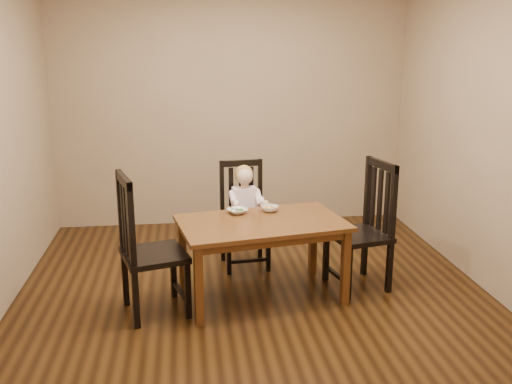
{
  "coord_description": "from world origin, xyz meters",
  "views": [
    {
      "loc": [
        -0.55,
        -4.5,
        2.09
      ],
      "look_at": [
        0.06,
        0.25,
        0.82
      ],
      "focal_mm": 40.0,
      "sensor_mm": 36.0,
      "label": 1
    }
  ],
  "objects": [
    {
      "name": "chair_child",
      "position": [
        -0.01,
        0.64,
        0.48
      ],
      "size": [
        0.47,
        0.45,
        1.0
      ],
      "rotation": [
        0.0,
        0.0,
        3.23
      ],
      "color": "black",
      "rests_on": "room"
    },
    {
      "name": "fork",
      "position": [
        -0.15,
        0.1,
        0.71
      ],
      "size": [
        0.11,
        0.07,
        0.05
      ],
      "rotation": [
        0.0,
        0.0,
        1.07
      ],
      "color": "silver",
      "rests_on": "bowl_peas"
    },
    {
      "name": "toddler",
      "position": [
        -0.0,
        0.59,
        0.6
      ],
      "size": [
        0.32,
        0.39,
        0.5
      ],
      "primitive_type": null,
      "rotation": [
        0.0,
        0.0,
        3.23
      ],
      "color": "white",
      "rests_on": "chair_child"
    },
    {
      "name": "chair_right",
      "position": [
        0.97,
        0.01,
        0.53
      ],
      "size": [
        0.55,
        0.57,
        1.11
      ],
      "rotation": [
        0.0,
        0.0,
        1.79
      ],
      "color": "black",
      "rests_on": "room"
    },
    {
      "name": "bowl_veg",
      "position": [
        0.17,
        0.16,
        0.69
      ],
      "size": [
        0.2,
        0.2,
        0.05
      ],
      "primitive_type": "imported",
      "rotation": [
        0.0,
        0.0,
        0.38
      ],
      "color": "silver",
      "rests_on": "dining_table"
    },
    {
      "name": "room",
      "position": [
        0.0,
        0.0,
        1.35
      ],
      "size": [
        4.01,
        4.01,
        2.71
      ],
      "color": "#3E240D",
      "rests_on": "ground"
    },
    {
      "name": "bowl_peas",
      "position": [
        -0.12,
        0.13,
        0.69
      ],
      "size": [
        0.22,
        0.22,
        0.04
      ],
      "primitive_type": "imported",
      "rotation": [
        0.0,
        0.0,
        0.42
      ],
      "color": "silver",
      "rests_on": "dining_table"
    },
    {
      "name": "chair_left",
      "position": [
        -0.86,
        -0.29,
        0.54
      ],
      "size": [
        0.58,
        0.6,
        1.13
      ],
      "rotation": [
        0.0,
        0.0,
        -1.29
      ],
      "color": "black",
      "rests_on": "room"
    },
    {
      "name": "dining_table",
      "position": [
        0.06,
        -0.1,
        0.59
      ],
      "size": [
        1.45,
        1.02,
        0.67
      ],
      "rotation": [
        0.0,
        0.0,
        0.18
      ],
      "color": "#472A10",
      "rests_on": "room"
    }
  ]
}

